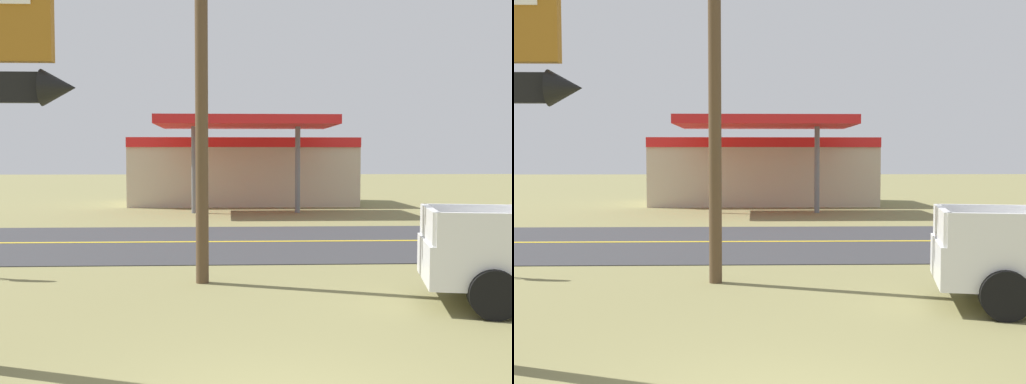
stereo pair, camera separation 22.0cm
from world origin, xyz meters
The scene contains 4 objects.
road_asphalt centered at (0.00, 13.00, 0.01)m, with size 140.00×8.00×0.02m, color #333335.
road_centre_line centered at (0.00, 13.00, 0.02)m, with size 126.00×0.20×0.01m, color gold.
utility_pole centered at (-1.14, 7.02, 4.36)m, with size 2.13×0.26×8.08m.
gas_station centered at (0.19, 28.56, 1.94)m, with size 12.00×11.50×4.40m.
Camera 2 is at (-0.36, -5.40, 2.55)m, focal length 42.97 mm.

